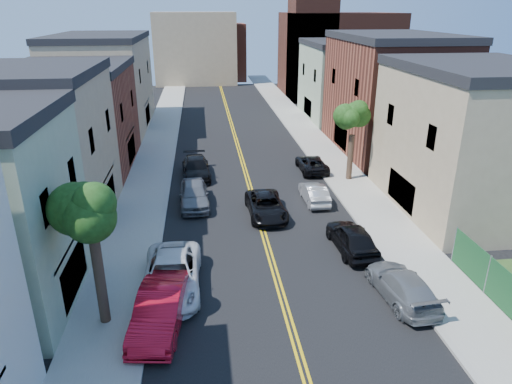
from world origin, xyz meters
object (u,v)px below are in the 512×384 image
object	(u,v)px
grey_car_left	(194,194)
black_suv_lane	(266,206)
white_pickup	(172,275)
silver_car_right	(314,193)
grey_car_right	(402,285)
black_car_right	(352,238)
red_sedan	(160,309)
black_car_left	(196,168)
dark_car_right_far	(312,164)

from	to	relation	value
grey_car_left	black_suv_lane	size ratio (longest dim) A/B	0.98
white_pickup	silver_car_right	size ratio (longest dim) A/B	1.47
grey_car_right	black_car_right	distance (m)	4.84
black_car_right	silver_car_right	size ratio (longest dim) A/B	1.15
red_sedan	silver_car_right	world-z (taller)	red_sedan
grey_car_left	black_car_right	xyz separation A→B (m)	(8.78, -7.38, -0.04)
black_car_left	dark_car_right_far	distance (m)	9.55
red_sedan	white_pickup	distance (m)	2.72
white_pickup	grey_car_left	distance (m)	10.22
red_sedan	grey_car_right	bearing A→B (deg)	11.28
black_suv_lane	white_pickup	bearing A→B (deg)	-127.23
white_pickup	silver_car_right	bearing A→B (deg)	47.41
grey_car_right	silver_car_right	bearing A→B (deg)	-88.29
grey_car_left	grey_car_right	world-z (taller)	grey_car_left
grey_car_left	black_suv_lane	world-z (taller)	grey_car_left
red_sedan	black_car_left	world-z (taller)	red_sedan
silver_car_right	dark_car_right_far	bearing A→B (deg)	-102.52
red_sedan	grey_car_left	xyz separation A→B (m)	(1.34, 12.86, -0.02)
white_pickup	black_car_left	bearing A→B (deg)	86.88
black_car_right	dark_car_right_far	distance (m)	13.54
white_pickup	dark_car_right_far	size ratio (longest dim) A/B	1.29
silver_car_right	white_pickup	bearing A→B (deg)	45.75
grey_car_right	black_suv_lane	world-z (taller)	grey_car_right
red_sedan	grey_car_right	size ratio (longest dim) A/B	1.07
grey_car_left	black_car_right	world-z (taller)	grey_car_left
black_car_left	black_suv_lane	bearing A→B (deg)	-63.66
grey_car_left	grey_car_right	size ratio (longest dim) A/B	1.01
black_car_right	dark_car_right_far	xyz separation A→B (m)	(0.88, 13.51, -0.15)
white_pickup	black_suv_lane	bearing A→B (deg)	55.33
grey_car_right	black_car_left	bearing A→B (deg)	-66.79
black_car_left	grey_car_left	bearing A→B (deg)	-94.26
dark_car_right_far	black_suv_lane	bearing A→B (deg)	58.95
red_sedan	silver_car_right	xyz separation A→B (m)	(9.65, 12.52, -0.19)
grey_car_left	dark_car_right_far	xyz separation A→B (m)	(9.66, 6.13, -0.20)
grey_car_right	silver_car_right	xyz separation A→B (m)	(-1.35, 11.80, -0.04)
black_car_right	silver_car_right	distance (m)	7.06
black_suv_lane	red_sedan	bearing A→B (deg)	-121.12
white_pickup	silver_car_right	distance (m)	13.54
black_car_right	silver_car_right	bearing A→B (deg)	-88.88
black_car_right	black_suv_lane	world-z (taller)	black_car_right
dark_car_right_far	black_suv_lane	world-z (taller)	black_suv_lane
black_suv_lane	black_car_right	bearing A→B (deg)	-52.90
black_car_left	dark_car_right_far	world-z (taller)	black_car_left
grey_car_left	black_car_right	bearing A→B (deg)	-42.76
red_sedan	grey_car_right	world-z (taller)	red_sedan
grey_car_left	dark_car_right_far	size ratio (longest dim) A/B	1.07
red_sedan	black_car_right	xyz separation A→B (m)	(10.12, 5.48, -0.07)
white_pickup	grey_car_right	size ratio (longest dim) A/B	1.22
grey_car_right	grey_car_left	bearing A→B (deg)	-56.30
grey_car_right	red_sedan	bearing A→B (deg)	-1.06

